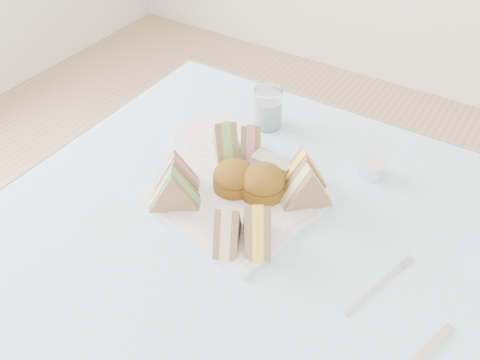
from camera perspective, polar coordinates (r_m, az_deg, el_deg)
The scene contains 18 objects.
table at distance 1.32m, azimuth 0.53°, elevation -17.44°, with size 0.90×0.90×0.74m, color brown.
tablecloth at distance 1.02m, azimuth 0.66°, elevation -6.32°, with size 1.02×1.02×0.01m, color silver.
serving_plate at distance 1.09m, azimuth 0.00°, elevation -1.75°, with size 0.30×0.30×0.01m, color silver.
sandwich_fl_a at distance 1.09m, azimuth -6.89°, elevation 0.95°, with size 0.09×0.04×0.08m, color brown, non-canonical shape.
sandwich_fl_b at distance 1.04m, azimuth -7.09°, elevation -0.80°, with size 0.10×0.05×0.09m, color brown, non-canonical shape.
sandwich_fr_a at distance 0.97m, azimuth 1.83°, elevation -4.66°, with size 0.10×0.05×0.09m, color brown, non-canonical shape.
sandwich_fr_b at distance 0.97m, azimuth -1.37°, elevation -4.89°, with size 0.09×0.04×0.08m, color brown, non-canonical shape.
sandwich_bl_a at distance 1.16m, azimuth -1.52°, elevation 4.40°, with size 0.10×0.05×0.09m, color brown, non-canonical shape.
sandwich_bl_b at distance 1.17m, azimuth 1.14°, elevation 4.26°, with size 0.09×0.04×0.08m, color brown, non-canonical shape.
sandwich_br_a at distance 1.05m, azimuth 7.14°, elevation -0.49°, with size 0.10×0.05×0.09m, color brown, non-canonical shape.
sandwich_br_b at distance 1.09m, azimuth 6.78°, elevation 1.28°, with size 0.10×0.05×0.09m, color brown, non-canonical shape.
scone_left at distance 1.08m, azimuth -0.63°, elevation 0.30°, with size 0.09×0.09×0.06m, color brown.
scone_right at distance 1.07m, azimuth 2.45°, elevation -0.24°, with size 0.09×0.09×0.06m, color brown.
pastry_slice at distance 1.13m, azimuth 3.40°, elevation 1.41°, with size 0.09×0.03×0.04m, color #C7AF89.
side_plate at distance 1.24m, azimuth -2.88°, elevation 4.18°, with size 0.19×0.19×0.01m, color silver.
water_glass at distance 1.28m, azimuth 3.00°, elevation 7.72°, with size 0.07×0.07×0.10m, color white.
tea_strainer at distance 1.18m, azimuth 13.87°, elevation 1.17°, with size 0.06×0.06×0.03m, color silver.
fork at distance 0.97m, azimuth 14.07°, elevation -11.31°, with size 0.01×0.15×0.00m, color silver.
Camera 1 is at (0.36, -0.60, 1.49)m, focal length 40.00 mm.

